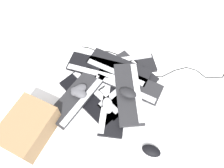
% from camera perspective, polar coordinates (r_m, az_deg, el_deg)
% --- Properties ---
extents(ground_plane, '(3.20, 3.20, 0.00)m').
position_cam_1_polar(ground_plane, '(1.49, 1.81, -0.06)').
color(ground_plane, white).
extents(keyboard_0, '(0.42, 0.42, 0.03)m').
position_cam_1_polar(keyboard_0, '(1.56, 3.27, 4.58)').
color(keyboard_0, black).
rests_on(keyboard_0, ground).
extents(keyboard_1, '(0.46, 0.28, 0.03)m').
position_cam_1_polar(keyboard_1, '(1.53, -1.21, 2.84)').
color(keyboard_1, '#232326').
rests_on(keyboard_1, ground).
extents(keyboard_2, '(0.24, 0.46, 0.03)m').
position_cam_1_polar(keyboard_2, '(1.44, -5.94, -3.48)').
color(keyboard_2, black).
rests_on(keyboard_2, ground).
extents(keyboard_3, '(0.46, 0.33, 0.03)m').
position_cam_1_polar(keyboard_3, '(1.41, 0.39, -5.16)').
color(keyboard_3, black).
rests_on(keyboard_3, ground).
extents(keyboard_4, '(0.46, 0.24, 0.03)m').
position_cam_1_polar(keyboard_4, '(1.45, 4.45, -2.07)').
color(keyboard_4, black).
rests_on(keyboard_4, ground).
extents(keyboard_5, '(0.20, 0.45, 0.03)m').
position_cam_1_polar(keyboard_5, '(1.52, 1.76, 4.33)').
color(keyboard_5, black).
rests_on(keyboard_5, keyboard_0).
extents(keyboard_6, '(0.20, 0.45, 0.03)m').
position_cam_1_polar(keyboard_6, '(1.45, 4.37, 0.29)').
color(keyboard_6, '#232326').
rests_on(keyboard_6, keyboard_4).
extents(keyboard_7, '(0.44, 0.39, 0.03)m').
position_cam_1_polar(keyboard_7, '(1.38, 4.41, -2.32)').
color(keyboard_7, '#232326').
rests_on(keyboard_7, keyboard_6).
extents(keyboard_8, '(0.27, 0.46, 0.03)m').
position_cam_1_polar(keyboard_8, '(1.52, -3.30, 4.18)').
color(keyboard_8, black).
rests_on(keyboard_8, keyboard_1).
extents(keyboard_9, '(0.44, 0.15, 0.03)m').
position_cam_1_polar(keyboard_9, '(1.42, -9.06, -3.19)').
color(keyboard_9, '#232326').
rests_on(keyboard_9, keyboard_2).
extents(mouse_0, '(0.07, 0.11, 0.04)m').
position_cam_1_polar(mouse_0, '(1.62, -8.02, 7.07)').
color(mouse_0, '#B7B7BC').
rests_on(mouse_0, ground).
extents(mouse_1, '(0.13, 0.10, 0.04)m').
position_cam_1_polar(mouse_1, '(1.40, -8.69, -1.51)').
color(mouse_1, '#4C4C51').
rests_on(mouse_1, keyboard_9).
extents(mouse_2, '(0.13, 0.12, 0.04)m').
position_cam_1_polar(mouse_2, '(1.42, -13.91, -6.88)').
color(mouse_2, black).
rests_on(mouse_2, ground).
extents(mouse_3, '(0.07, 0.11, 0.04)m').
position_cam_1_polar(mouse_3, '(1.39, -8.70, -2.18)').
color(mouse_3, '#4C4C51').
rests_on(mouse_3, keyboard_9).
extents(mouse_4, '(0.09, 0.12, 0.04)m').
position_cam_1_polar(mouse_4, '(1.32, 10.22, -16.76)').
color(mouse_4, black).
rests_on(mouse_4, ground).
extents(mouse_5, '(0.13, 0.12, 0.04)m').
position_cam_1_polar(mouse_5, '(1.36, -1.13, -5.58)').
color(mouse_5, silver).
rests_on(mouse_5, keyboard_3).
extents(mouse_6, '(0.09, 0.12, 0.04)m').
position_cam_1_polar(mouse_6, '(1.34, 4.14, -2.35)').
color(mouse_6, black).
rests_on(mouse_6, keyboard_7).
extents(cable_0, '(0.10, 0.59, 0.01)m').
position_cam_1_polar(cable_0, '(1.61, 1.53, 6.47)').
color(cable_0, black).
rests_on(cable_0, ground).
extents(cable_1, '(0.48, 0.49, 0.01)m').
position_cam_1_polar(cable_1, '(1.65, 21.13, 3.05)').
color(cable_1, black).
rests_on(cable_1, ground).
extents(cardboard_box, '(0.34, 0.27, 0.16)m').
position_cam_1_polar(cardboard_box, '(1.36, -20.99, -10.57)').
color(cardboard_box, olive).
rests_on(cardboard_box, ground).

